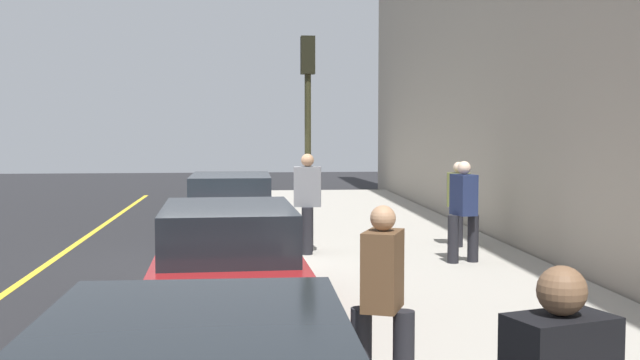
% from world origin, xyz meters
% --- Properties ---
extents(ground_plane, '(56.00, 56.00, 0.00)m').
position_xyz_m(ground_plane, '(0.00, 0.00, 0.00)').
color(ground_plane, black).
extents(sidewalk, '(28.00, 4.60, 0.15)m').
position_xyz_m(sidewalk, '(0.00, -3.30, 0.07)').
color(sidewalk, '#A39E93').
rests_on(sidewalk, ground).
extents(lane_stripe_centre, '(28.00, 0.14, 0.01)m').
position_xyz_m(lane_stripe_centre, '(0.00, 3.20, 0.00)').
color(lane_stripe_centre, gold).
rests_on(lane_stripe_centre, ground).
extents(snow_bank_curb, '(6.73, 0.56, 0.22)m').
position_xyz_m(snow_bank_curb, '(-5.98, -0.70, 0.11)').
color(snow_bank_curb, white).
rests_on(snow_bank_curb, ground).
extents(parked_car_red, '(4.78, 2.03, 1.51)m').
position_xyz_m(parked_car_red, '(-4.88, -0.18, 0.76)').
color(parked_car_red, black).
rests_on(parked_car_red, ground).
extents(parked_car_silver, '(4.64, 1.91, 1.51)m').
position_xyz_m(parked_car_silver, '(1.52, -0.09, 0.76)').
color(parked_car_silver, black).
rests_on(parked_car_silver, ground).
extents(pedestrian_olive_coat, '(0.54, 0.50, 1.66)m').
position_xyz_m(pedestrian_olive_coat, '(0.23, -4.57, 1.03)').
color(pedestrian_olive_coat, black).
rests_on(pedestrian_olive_coat, sidewalk).
extents(pedestrian_brown_coat, '(0.53, 0.53, 1.68)m').
position_xyz_m(pedestrian_brown_coat, '(-8.30, -1.56, 1.05)').
color(pedestrian_brown_coat, black).
rests_on(pedestrian_brown_coat, sidewalk).
extents(pedestrian_navy_coat, '(0.53, 0.57, 1.75)m').
position_xyz_m(pedestrian_navy_coat, '(-1.67, -4.14, 1.09)').
color(pedestrian_navy_coat, black).
rests_on(pedestrian_navy_coat, sidewalk).
extents(pedestrian_grey_coat, '(0.61, 0.53, 1.85)m').
position_xyz_m(pedestrian_grey_coat, '(-0.37, -1.54, 1.13)').
color(pedestrian_grey_coat, black).
rests_on(pedestrian_grey_coat, sidewalk).
extents(traffic_light_pole, '(0.35, 0.26, 4.02)m').
position_xyz_m(traffic_light_pole, '(-0.14, -1.57, 2.89)').
color(traffic_light_pole, '#2D2D19').
rests_on(traffic_light_pole, sidewalk).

